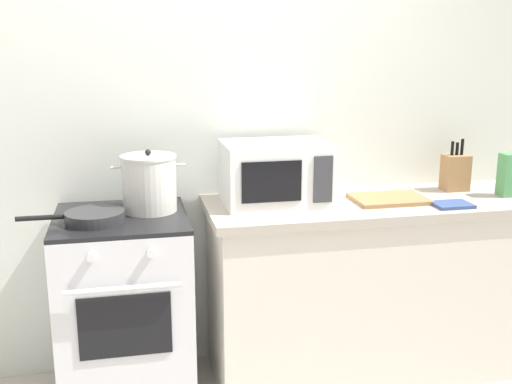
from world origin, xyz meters
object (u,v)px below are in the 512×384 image
object	(u,v)px
stove	(125,310)
knife_block	(455,172)
frying_pan	(93,217)
pasta_box	(508,175)
stock_pot	(149,183)
oven_mitt	(452,205)
microwave	(275,173)
cutting_board	(389,199)

from	to	relation	value
stove	knife_block	bearing A→B (deg)	4.63
frying_pan	pasta_box	xyz separation A→B (m)	(2.05, 0.05, 0.08)
stove	knife_block	world-z (taller)	knife_block
stove	stock_pot	distance (m)	0.61
stock_pot	oven_mitt	distance (m)	1.45
pasta_box	stove	bearing A→B (deg)	179.15
knife_block	oven_mitt	distance (m)	0.36
microwave	oven_mitt	distance (m)	0.87
stove	stock_pot	bearing A→B (deg)	24.46
stock_pot	knife_block	xyz separation A→B (m)	(1.60, 0.08, -0.03)
microwave	knife_block	xyz separation A→B (m)	(1.00, 0.06, -0.05)
knife_block	oven_mitt	size ratio (longest dim) A/B	1.52
stove	oven_mitt	distance (m)	1.64
cutting_board	knife_block	world-z (taller)	knife_block
stock_pot	microwave	xyz separation A→B (m)	(0.60, 0.02, 0.02)
stock_pot	microwave	size ratio (longest dim) A/B	0.68
cutting_board	stove	bearing A→B (deg)	-179.95
microwave	cutting_board	bearing A→B (deg)	-7.85
knife_block	pasta_box	distance (m)	0.26
stove	stock_pot	world-z (taller)	stock_pot
pasta_box	oven_mitt	world-z (taller)	pasta_box
stove	microwave	bearing A→B (deg)	6.08
microwave	stove	bearing A→B (deg)	-173.92
stock_pot	frying_pan	xyz separation A→B (m)	(-0.25, -0.14, -0.11)
stock_pot	pasta_box	world-z (taller)	stock_pot
stock_pot	microwave	world-z (taller)	microwave
pasta_box	oven_mitt	distance (m)	0.41
stock_pot	microwave	bearing A→B (deg)	1.54
cutting_board	frying_pan	bearing A→B (deg)	-176.73
stove	stock_pot	xyz separation A→B (m)	(0.14, 0.06, 0.59)
oven_mitt	pasta_box	bearing A→B (deg)	19.05
microwave	oven_mitt	xyz separation A→B (m)	(0.82, -0.24, -0.14)
cutting_board	oven_mitt	world-z (taller)	cutting_board
stove	pasta_box	size ratio (longest dim) A/B	4.18
microwave	oven_mitt	world-z (taller)	microwave
stove	stock_pot	size ratio (longest dim) A/B	2.71
frying_pan	oven_mitt	bearing A→B (deg)	-2.69
frying_pan	oven_mitt	xyz separation A→B (m)	(1.68, -0.08, -0.02)
stove	oven_mitt	bearing A→B (deg)	-5.81
microwave	pasta_box	distance (m)	1.20
frying_pan	stock_pot	bearing A→B (deg)	29.58
stove	knife_block	size ratio (longest dim) A/B	3.35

